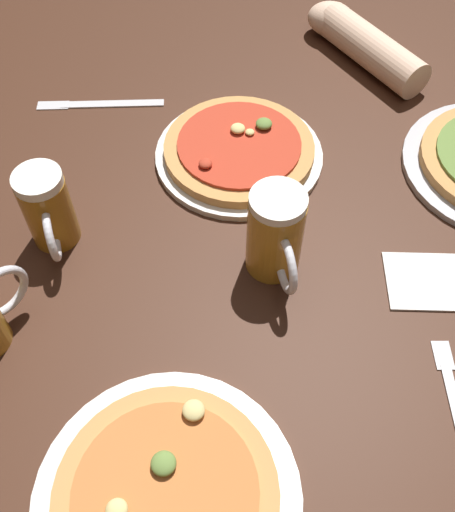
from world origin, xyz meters
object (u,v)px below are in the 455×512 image
Objects in this scene: pizza_plate_far at (239,151)px; beer_mug_pale at (276,235)px; napkin_folded at (439,281)px; pizza_plate_near at (167,497)px; diner_arm at (360,40)px; knife_right at (99,104)px; beer_mug_dark at (48,210)px.

pizza_plate_far is 1.97× the size of beer_mug_pale.
napkin_folded is (0.24, 0.07, -0.07)m from beer_mug_pale.
napkin_folded is (0.24, 0.44, -0.01)m from pizza_plate_near.
diner_arm is at bearing 92.50° from beer_mug_pale.
pizza_plate_far is at bearing -5.13° from knife_right.
diner_arm is (-0.02, 0.56, -0.04)m from beer_mug_pale.
napkin_folded is 0.70× the size of knife_right.
napkin_folded is at bearing -61.69° from diner_arm.
pizza_plate_near is 1.15× the size of diner_arm.
diner_arm is at bearing 64.50° from beer_mug_dark.
beer_mug_dark reaches higher than knife_right.
pizza_plate_near is 2.38× the size of beer_mug_dark.
beer_mug_pale is at bearing 90.84° from pizza_plate_near.
beer_mug_dark is at bearing -165.79° from beer_mug_pale.
beer_mug_pale is (-0.01, 0.37, 0.06)m from pizza_plate_near.
beer_mug_dark is (-0.34, 0.29, 0.05)m from pizza_plate_near.
beer_mug_pale reaches higher than beer_mug_dark.
pizza_plate_far is at bearing -106.91° from diner_arm.
pizza_plate_far is at bearing 161.43° from napkin_folded.
beer_mug_pale is at bearing -26.93° from knife_right.
napkin_folded is 0.57× the size of diner_arm.
pizza_plate_far is 0.24m from beer_mug_pale.
knife_right is (-0.30, 0.03, -0.01)m from pizza_plate_far.
napkin_folded is at bearing 15.53° from beer_mug_pale.
beer_mug_pale is 0.57m from diner_arm.
knife_right is (-0.68, 0.15, -0.00)m from napkin_folded.
pizza_plate_far reaches higher than knife_right.
diner_arm is at bearing 91.84° from pizza_plate_near.
beer_mug_dark is 0.33m from knife_right.
pizza_plate_near is 0.74m from knife_right.
pizza_plate_near reaches higher than knife_right.
beer_mug_dark reaches higher than pizza_plate_near.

